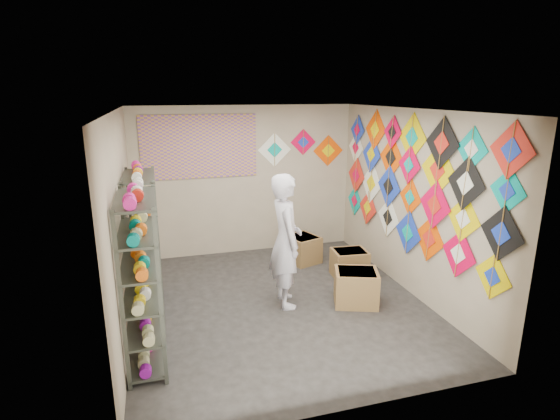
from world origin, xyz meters
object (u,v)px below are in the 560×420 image
object	(u,v)px
shelf_rack_back	(144,242)
carton_c	(302,249)
shopkeeper	(286,241)
shelf_rack_front	(142,281)
carton_b	(349,263)
carton_a	(356,287)

from	to	relation	value
shelf_rack_back	carton_c	xyz separation A→B (m)	(2.62, 0.98, -0.72)
shopkeeper	carton_c	size ratio (longest dim) A/B	3.49
shelf_rack_front	carton_b	xyz separation A→B (m)	(3.14, 1.46, -0.73)
shelf_rack_front	shopkeeper	world-z (taller)	shelf_rack_front
shelf_rack_front	shelf_rack_back	size ratio (longest dim) A/B	1.00
shopkeeper	carton_b	size ratio (longest dim) A/B	3.44
shelf_rack_back	shopkeeper	xyz separation A→B (m)	(1.88, -0.45, -0.01)
shopkeeper	carton_c	distance (m)	1.76
shelf_rack_back	carton_a	bearing A→B (deg)	-14.61
carton_c	shelf_rack_back	bearing A→B (deg)	-178.67
shelf_rack_front	carton_a	xyz separation A→B (m)	(2.83, 0.56, -0.70)
shelf_rack_front	shelf_rack_back	world-z (taller)	same
shopkeeper	carton_c	xyz separation A→B (m)	(0.74, 1.43, -0.71)
shelf_rack_front	carton_a	world-z (taller)	shelf_rack_front
shelf_rack_back	carton_a	distance (m)	3.01
carton_b	shelf_rack_back	bearing A→B (deg)	-172.18
shopkeeper	carton_b	world-z (taller)	shopkeeper
shelf_rack_front	carton_c	xyz separation A→B (m)	(2.62, 2.28, -0.72)
carton_b	shopkeeper	bearing A→B (deg)	-149.44
shelf_rack_back	shopkeeper	distance (m)	1.93
shelf_rack_back	carton_a	xyz separation A→B (m)	(2.83, -0.74, -0.70)
carton_a	carton_c	world-z (taller)	carton_a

